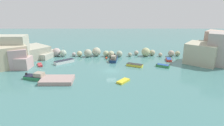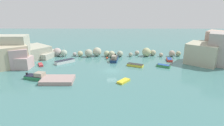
{
  "view_description": "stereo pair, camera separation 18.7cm",
  "coord_description": "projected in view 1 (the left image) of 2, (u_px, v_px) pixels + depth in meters",
  "views": [
    {
      "loc": [
        0.14,
        -48.31,
        17.34
      ],
      "look_at": [
        0.0,
        3.5,
        1.0
      ],
      "focal_mm": 32.0,
      "sensor_mm": 36.0,
      "label": 1
    },
    {
      "loc": [
        0.33,
        -48.31,
        17.34
      ],
      "look_at": [
        0.0,
        3.5,
        1.0
      ],
      "focal_mm": 32.0,
      "sensor_mm": 36.0,
      "label": 2
    }
  ],
  "objects": [
    {
      "name": "moored_boat_7",
      "position": [
        41.0,
        65.0,
        55.37
      ],
      "size": [
        2.22,
        3.07,
        0.46
      ],
      "rotation": [
        0.0,
        0.0,
        2.02
      ],
      "color": "#BE3338",
      "rests_on": "cove_water"
    },
    {
      "name": "moored_boat_5",
      "position": [
        135.0,
        65.0,
        54.68
      ],
      "size": [
        4.63,
        3.26,
        0.69
      ],
      "rotation": [
        0.0,
        0.0,
        2.71
      ],
      "color": "yellow",
      "rests_on": "cove_water"
    },
    {
      "name": "rock_breakwater",
      "position": [
        109.0,
        53.0,
        64.31
      ],
      "size": [
        41.43,
        4.35,
        2.79
      ],
      "color": "#B4A29E",
      "rests_on": "ground"
    },
    {
      "name": "moored_boat_6",
      "position": [
        124.0,
        81.0,
        44.19
      ],
      "size": [
        3.13,
        3.42,
        0.45
      ],
      "rotation": [
        0.0,
        0.0,
        0.9
      ],
      "color": "yellow",
      "rests_on": "cove_water"
    },
    {
      "name": "stone_dock",
      "position": [
        58.0,
        80.0,
        44.3
      ],
      "size": [
        7.14,
        4.77,
        0.85
      ],
      "primitive_type": "cube",
      "rotation": [
        0.0,
        0.0,
        0.01
      ],
      "color": "#A48A84",
      "rests_on": "ground"
    },
    {
      "name": "moored_boat_0",
      "position": [
        65.0,
        62.0,
        57.47
      ],
      "size": [
        5.51,
        5.01,
        4.81
      ],
      "rotation": [
        0.0,
        0.0,
        3.84
      ],
      "color": "white",
      "rests_on": "cove_water"
    },
    {
      "name": "moored_boat_1",
      "position": [
        169.0,
        60.0,
        59.75
      ],
      "size": [
        2.04,
        3.45,
        0.7
      ],
      "rotation": [
        0.0,
        0.0,
        1.41
      ],
      "color": "red",
      "rests_on": "cove_water"
    },
    {
      "name": "cove_water",
      "position": [
        112.0,
        71.0,
        51.29
      ],
      "size": [
        160.0,
        160.0,
        0.0
      ],
      "primitive_type": "plane",
      "color": "#467C79",
      "rests_on": "ground"
    },
    {
      "name": "cliff_headland_right",
      "position": [
        212.0,
        50.0,
        58.16
      ],
      "size": [
        19.97,
        18.3,
        8.98
      ],
      "color": "#A69B94",
      "rests_on": "ground"
    },
    {
      "name": "moored_boat_4",
      "position": [
        163.0,
        66.0,
        54.2
      ],
      "size": [
        3.81,
        2.98,
        0.66
      ],
      "rotation": [
        0.0,
        0.0,
        2.64
      ],
      "color": "#358B4B",
      "rests_on": "cove_water"
    },
    {
      "name": "moored_boat_3",
      "position": [
        114.0,
        59.0,
        59.82
      ],
      "size": [
        2.61,
        6.24,
        1.81
      ],
      "rotation": [
        0.0,
        0.0,
        4.59
      ],
      "color": "navy",
      "rests_on": "cove_water"
    },
    {
      "name": "cliff_headland_left",
      "position": [
        15.0,
        53.0,
        58.55
      ],
      "size": [
        20.59,
        21.85,
        8.18
      ],
      "color": "#ADAF9B",
      "rests_on": "ground"
    },
    {
      "name": "moored_boat_2",
      "position": [
        39.0,
        77.0,
        45.54
      ],
      "size": [
        6.71,
        3.82,
        1.72
      ],
      "rotation": [
        0.0,
        0.0,
        5.99
      ],
      "color": "#2E8452",
      "rests_on": "cove_water"
    },
    {
      "name": "channel_buoy",
      "position": [
        107.0,
        58.0,
        61.42
      ],
      "size": [
        0.69,
        0.69,
        0.69
      ],
      "primitive_type": "sphere",
      "color": "#E04C28",
      "rests_on": "cove_water"
    }
  ]
}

